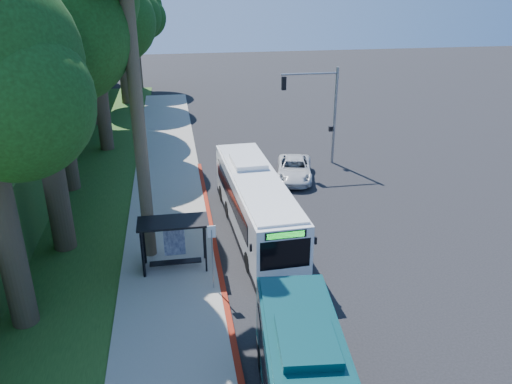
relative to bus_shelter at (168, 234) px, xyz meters
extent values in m
plane|color=black|center=(7.26, 2.86, -1.81)|extent=(140.00, 140.00, 0.00)
cube|color=gray|center=(-0.04, 2.86, -1.75)|extent=(4.50, 70.00, 0.12)
cube|color=maroon|center=(2.26, -1.14, -1.74)|extent=(0.25, 30.00, 0.13)
cube|color=#234719|center=(-5.74, 7.86, -1.78)|extent=(8.00, 70.00, 0.06)
cube|color=black|center=(0.26, -0.14, 0.69)|extent=(3.20, 1.50, 0.10)
cube|color=black|center=(-1.19, -0.14, -0.61)|extent=(0.06, 1.30, 2.20)
cube|color=navy|center=(0.26, 0.56, -0.56)|extent=(1.00, 0.12, 1.70)
cube|color=black|center=(0.26, -0.24, -1.36)|extent=(2.40, 0.40, 0.06)
cube|color=black|center=(-1.14, 0.46, -0.61)|extent=(0.08, 0.08, 2.40)
cube|color=black|center=(1.66, 0.46, -0.61)|extent=(0.08, 0.08, 2.40)
cube|color=black|center=(-1.14, -0.74, -0.61)|extent=(0.08, 0.08, 2.40)
cube|color=black|center=(1.66, -0.74, -0.61)|extent=(0.08, 0.08, 2.40)
cylinder|color=gray|center=(1.86, -2.14, -0.31)|extent=(0.06, 0.06, 3.00)
cube|color=white|center=(1.86, -2.14, 1.09)|extent=(0.35, 0.04, 0.55)
cylinder|color=gray|center=(12.06, 12.86, 1.69)|extent=(0.20, 0.20, 7.00)
cylinder|color=gray|center=(10.06, 12.86, 4.79)|extent=(4.00, 0.14, 0.14)
cube|color=black|center=(8.26, 12.86, 4.19)|extent=(0.30, 0.30, 0.90)
cube|color=black|center=(11.81, 12.86, 0.79)|extent=(0.25, 0.25, 0.35)
cylinder|color=#4C3F2D|center=(-0.94, 1.36, 4.69)|extent=(0.60, 0.60, 13.00)
cylinder|color=#382B1E|center=(-5.24, 2.86, 3.44)|extent=(1.10, 1.10, 10.50)
sphere|color=black|center=(-5.24, 2.86, 9.89)|extent=(8.00, 8.00, 8.00)
sphere|color=black|center=(-3.64, 1.66, 8.69)|extent=(5.60, 5.60, 5.60)
sphere|color=black|center=(-6.64, 4.26, 8.99)|extent=(5.20, 5.20, 5.20)
cylinder|color=#382B1E|center=(-6.24, 10.86, 4.14)|extent=(1.18, 1.18, 11.90)
cylinder|color=#382B1E|center=(-4.74, 18.86, 3.09)|extent=(1.06, 1.06, 9.80)
sphere|color=black|center=(-4.74, 18.86, 9.11)|extent=(8.40, 8.40, 8.40)
sphere|color=black|center=(-3.06, 17.60, 7.99)|extent=(5.88, 5.88, 5.88)
sphere|color=black|center=(-6.21, 20.33, 8.27)|extent=(5.46, 5.46, 5.46)
cylinder|color=#382B1E|center=(-6.74, 26.86, 3.79)|extent=(1.14, 1.14, 11.20)
cylinder|color=#382B1E|center=(-4.24, 34.86, 2.74)|extent=(1.02, 1.02, 9.10)
sphere|color=black|center=(-4.24, 34.86, 8.33)|extent=(8.00, 8.00, 8.00)
sphere|color=black|center=(-2.64, 33.66, 7.29)|extent=(5.60, 5.60, 5.60)
sphere|color=black|center=(-5.64, 36.26, 7.55)|extent=(5.20, 5.20, 5.20)
cylinder|color=#382B1E|center=(-3.24, 42.86, 2.39)|extent=(0.98, 0.98, 8.40)
sphere|color=black|center=(-3.24, 42.86, 7.55)|extent=(7.00, 7.00, 7.00)
sphere|color=black|center=(-1.84, 41.81, 6.59)|extent=(4.90, 4.90, 4.90)
sphere|color=black|center=(-4.47, 44.08, 6.83)|extent=(4.55, 4.55, 4.55)
cylinder|color=#382B1E|center=(-5.74, -3.14, 2.74)|extent=(1.02, 1.02, 9.10)
sphere|color=black|center=(-4.30, -4.22, 7.29)|extent=(5.04, 5.04, 5.04)
cube|color=silver|center=(4.60, 2.94, -0.07)|extent=(3.02, 11.84, 2.79)
cube|color=black|center=(4.60, 2.94, -1.51)|extent=(3.05, 11.90, 0.34)
cube|color=black|center=(4.58, 3.43, 0.20)|extent=(2.96, 9.26, 1.08)
cube|color=black|center=(4.86, -2.88, 0.15)|extent=(2.20, 0.22, 1.37)
cube|color=black|center=(4.34, 8.75, 0.25)|extent=(2.00, 0.21, 0.98)
cube|color=#19E533|center=(4.87, -2.89, 1.08)|extent=(1.62, 0.17, 0.27)
cube|color=silver|center=(4.60, 2.94, 1.37)|extent=(2.79, 11.24, 0.12)
cube|color=silver|center=(4.52, 4.89, 1.54)|extent=(1.85, 2.52, 0.34)
cylinder|color=black|center=(3.64, -0.87, -1.32)|extent=(0.34, 0.99, 0.98)
cylinder|color=black|center=(5.90, -0.77, -1.32)|extent=(0.34, 0.99, 0.98)
cylinder|color=black|center=(3.27, 7.34, -1.32)|extent=(0.34, 0.99, 0.98)
cylinder|color=black|center=(5.53, 7.44, -1.32)|extent=(0.34, 0.99, 0.98)
cube|color=black|center=(4.29, -6.09, 0.14)|extent=(1.89, 0.29, 0.92)
cube|color=#0A373A|center=(3.93, -9.72, 1.36)|extent=(1.87, 2.46, 0.32)
cylinder|color=black|center=(3.10, -7.26, -1.34)|extent=(0.37, 0.95, 0.92)
cylinder|color=black|center=(5.22, -7.47, -1.34)|extent=(0.37, 0.95, 0.92)
imported|color=silver|center=(8.51, 10.20, -1.11)|extent=(3.42, 5.40, 1.39)
camera|label=1|loc=(0.57, -20.70, 10.90)|focal=35.00mm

